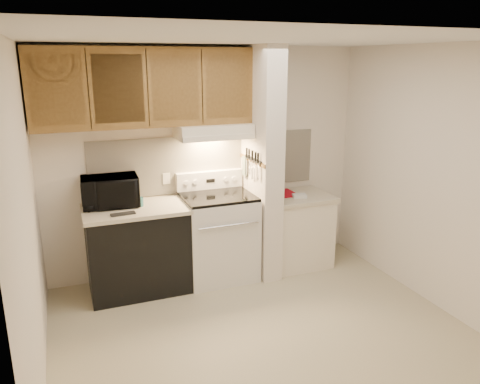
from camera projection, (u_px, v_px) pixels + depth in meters
floor at (260, 328)px, 4.24m from camera, size 3.60×3.60×0.00m
ceiling at (263, 39)px, 3.56m from camera, size 3.60×3.60×0.00m
wall_back at (208, 161)px, 5.25m from camera, size 3.60×2.50×0.02m
wall_left at (26, 222)px, 3.27m from camera, size 0.02×3.00×2.50m
wall_right at (431, 177)px, 4.53m from camera, size 0.02×3.00×2.50m
backsplash at (208, 163)px, 5.24m from camera, size 2.60×0.02×0.63m
range_body at (218, 238)px, 5.15m from camera, size 0.76×0.65×0.92m
oven_window at (228, 244)px, 4.86m from camera, size 0.50×0.01×0.30m
oven_handle at (229, 226)px, 4.76m from camera, size 0.65×0.02×0.02m
cooktop at (218, 196)px, 5.02m from camera, size 0.74×0.64×0.03m
range_backguard at (209, 180)px, 5.25m from camera, size 0.76×0.08×0.20m
range_display at (211, 181)px, 5.21m from camera, size 0.10×0.01×0.04m
range_knob_left_outer at (186, 183)px, 5.11m from camera, size 0.05×0.02×0.05m
range_knob_left_inner at (195, 182)px, 5.14m from camera, size 0.05×0.02×0.05m
range_knob_right_inner at (226, 179)px, 5.27m from camera, size 0.05×0.02×0.05m
range_knob_right_outer at (234, 179)px, 5.30m from camera, size 0.05×0.02×0.05m
dishwasher_front at (138, 251)px, 4.86m from camera, size 1.00×0.63×0.87m
left_countertop at (135, 209)px, 4.74m from camera, size 1.04×0.67×0.04m
spoon_rest at (123, 214)px, 4.50m from camera, size 0.24×0.10×0.02m
teal_jar at (139, 202)px, 4.76m from camera, size 0.09×0.09×0.09m
outlet at (166, 179)px, 5.10m from camera, size 0.08×0.01×0.12m
microwave at (110, 191)px, 4.74m from camera, size 0.57×0.40×0.31m
partition_pillar at (262, 164)px, 5.11m from camera, size 0.22×0.70×2.50m
pillar_trim at (252, 160)px, 5.06m from camera, size 0.01×0.70×0.04m
knife_strip at (253, 159)px, 5.00m from camera, size 0.02×0.42×0.04m
knife_blade_a at (258, 172)px, 4.87m from camera, size 0.01×0.03×0.16m
knife_handle_a at (258, 158)px, 4.85m from camera, size 0.02×0.02×0.10m
knife_blade_b at (255, 171)px, 4.97m from camera, size 0.01×0.04×0.18m
knife_handle_b at (256, 157)px, 4.90m from camera, size 0.02×0.02×0.10m
knife_blade_c at (252, 171)px, 5.03m from camera, size 0.01×0.04×0.20m
knife_handle_c at (252, 155)px, 4.98m from camera, size 0.02×0.02×0.10m
knife_blade_d at (250, 167)px, 5.09m from camera, size 0.01×0.04×0.16m
knife_handle_d at (249, 154)px, 5.06m from camera, size 0.02×0.02×0.10m
knife_blade_e at (246, 166)px, 5.18m from camera, size 0.01×0.04×0.18m
knife_handle_e at (247, 152)px, 5.13m from camera, size 0.02×0.02×0.10m
oven_mitt at (245, 166)px, 5.23m from camera, size 0.03×0.09×0.22m
right_cab_base at (296, 231)px, 5.50m from camera, size 0.70×0.60×0.81m
right_countertop at (298, 197)px, 5.38m from camera, size 0.74×0.64×0.04m
red_folder at (285, 193)px, 5.43m from camera, size 0.25×0.34×0.01m
white_box at (299, 196)px, 5.27m from camera, size 0.17×0.13×0.04m
range_hood at (213, 131)px, 4.95m from camera, size 0.78×0.44×0.15m
hood_lip at (219, 138)px, 4.77m from camera, size 0.78×0.04×0.06m
upper_cabinets at (145, 87)px, 4.62m from camera, size 2.18×0.33×0.77m
cab_door_a at (57, 90)px, 4.20m from camera, size 0.46×0.01×0.63m
cab_gap_a at (88, 89)px, 4.29m from camera, size 0.01×0.01×0.73m
cab_door_b at (119, 89)px, 4.38m from camera, size 0.46×0.01×0.63m
cab_gap_b at (148, 88)px, 4.48m from camera, size 0.01×0.01×0.73m
cab_door_c at (175, 88)px, 4.57m from camera, size 0.46×0.01×0.63m
cab_gap_c at (202, 87)px, 4.67m from camera, size 0.01×0.01×0.73m
cab_door_d at (228, 87)px, 4.76m from camera, size 0.46×0.01×0.63m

